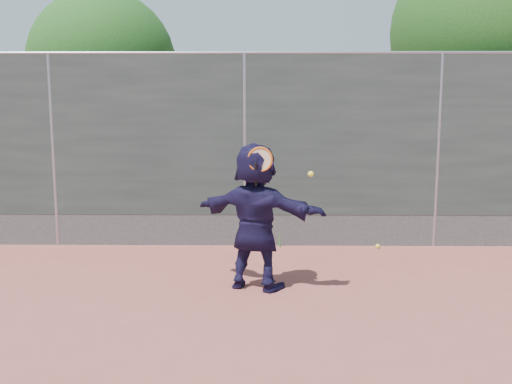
{
  "coord_description": "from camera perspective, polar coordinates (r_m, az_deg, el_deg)",
  "views": [
    {
      "loc": [
        0.29,
        -5.36,
        2.21
      ],
      "look_at": [
        0.2,
        1.36,
        1.19
      ],
      "focal_mm": 40.0,
      "sensor_mm": 36.0,
      "label": 1
    }
  ],
  "objects": [
    {
      "name": "ground",
      "position": [
        5.81,
        -2.22,
        -13.73
      ],
      "size": [
        80.0,
        80.0,
        0.0
      ],
      "primitive_type": "plane",
      "color": "#9E4C42",
      "rests_on": "ground"
    },
    {
      "name": "player",
      "position": [
        6.86,
        -0.0,
        -2.45
      ],
      "size": [
        1.73,
        1.11,
        1.78
      ],
      "primitive_type": "imported",
      "rotation": [
        0.0,
        0.0,
        2.76
      ],
      "color": "#191438",
      "rests_on": "ground"
    },
    {
      "name": "ball_ground",
      "position": [
        9.14,
        12.08,
        -5.31
      ],
      "size": [
        0.07,
        0.07,
        0.07
      ],
      "primitive_type": "sphere",
      "color": "#ECF436",
      "rests_on": "ground"
    },
    {
      "name": "fence",
      "position": [
        8.89,
        -1.12,
        4.6
      ],
      "size": [
        20.0,
        0.06,
        3.03
      ],
      "color": "#38423D",
      "rests_on": "ground"
    },
    {
      "name": "swing_action",
      "position": [
        6.56,
        0.9,
        2.98
      ],
      "size": [
        0.76,
        0.15,
        0.51
      ],
      "color": "#CE5C13",
      "rests_on": "ground"
    },
    {
      "name": "tree_right",
      "position": [
        12.02,
        22.91,
        14.11
      ],
      "size": [
        3.78,
        3.6,
        5.39
      ],
      "color": "#382314",
      "rests_on": "ground"
    },
    {
      "name": "tree_left",
      "position": [
        12.34,
        -14.29,
        11.78
      ],
      "size": [
        3.15,
        3.0,
        4.53
      ],
      "color": "#382314",
      "rests_on": "ground"
    },
    {
      "name": "weed_clump",
      "position": [
        8.99,
        0.76,
        -4.7
      ],
      "size": [
        0.68,
        0.07,
        0.3
      ],
      "color": "#387226",
      "rests_on": "ground"
    }
  ]
}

